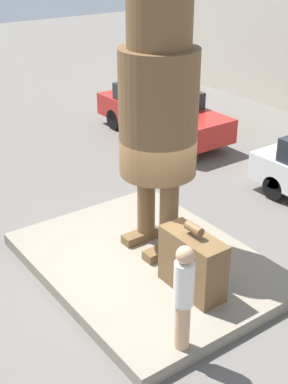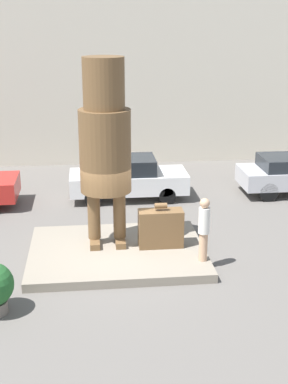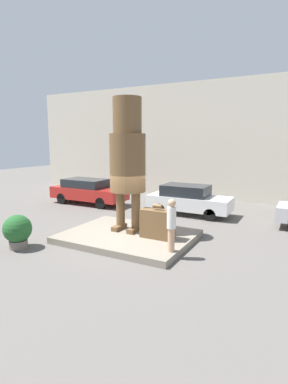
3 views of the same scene
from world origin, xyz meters
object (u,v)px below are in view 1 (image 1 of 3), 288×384
Objects in this scene: giant_suitcase at (192,263)px; statue_figure at (159,95)px; parked_car_red at (161,111)px; tourist at (183,294)px.

statue_figure is at bearing 166.09° from giant_suitcase.
giant_suitcase reaches higher than parked_car_red.
tourist is 0.37× the size of parked_car_red.
giant_suitcase is 8.28m from parked_car_red.
statue_figure reaches higher than tourist.
statue_figure reaches higher than parked_car_red.
parked_car_red is at bearing 142.04° from statue_figure.
parked_car_red is at bearing 144.53° from tourist.
tourist is at bearing -29.49° from statue_figure.
tourist is at bearing -46.15° from giant_suitcase.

